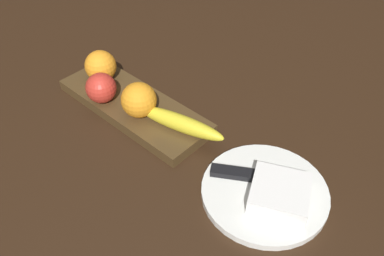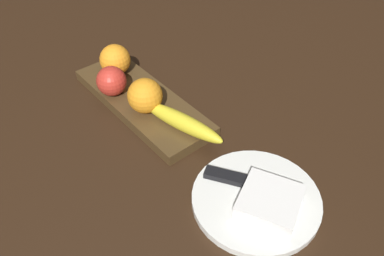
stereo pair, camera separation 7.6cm
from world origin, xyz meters
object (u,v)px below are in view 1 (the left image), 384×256
(apple, at_px, (101,88))
(folded_napkin, at_px, (280,193))
(orange_near_apple, at_px, (139,100))
(dinner_plate, at_px, (265,192))
(fruit_tray, at_px, (134,106))
(orange_near_banana, at_px, (101,66))
(knife, at_px, (243,175))
(banana, at_px, (180,123))

(apple, distance_m, folded_napkin, 0.44)
(orange_near_apple, bearing_deg, dinner_plate, 3.05)
(orange_near_apple, xyz_separation_m, folded_napkin, (0.34, 0.02, -0.03))
(orange_near_apple, distance_m, folded_napkin, 0.34)
(orange_near_apple, relative_size, folded_napkin, 0.76)
(apple, bearing_deg, orange_near_apple, 13.92)
(fruit_tray, distance_m, apple, 0.08)
(orange_near_apple, relative_size, dinner_plate, 0.33)
(orange_near_apple, distance_m, dinner_plate, 0.31)
(apple, height_order, orange_near_banana, orange_near_banana)
(orange_near_banana, bearing_deg, folded_napkin, -1.08)
(orange_near_apple, xyz_separation_m, knife, (0.26, 0.01, -0.04))
(orange_near_apple, relative_size, orange_near_banana, 1.03)
(apple, height_order, orange_near_apple, orange_near_apple)
(banana, bearing_deg, orange_near_banana, -14.55)
(fruit_tray, xyz_separation_m, folded_napkin, (0.38, 0.00, 0.02))
(banana, bearing_deg, apple, -0.29)
(apple, distance_m, orange_near_banana, 0.08)
(orange_near_banana, relative_size, knife, 0.44)
(orange_near_banana, distance_m, knife, 0.42)
(fruit_tray, relative_size, orange_near_apple, 5.01)
(banana, height_order, dinner_plate, banana)
(folded_napkin, xyz_separation_m, knife, (-0.08, -0.00, -0.01))
(fruit_tray, distance_m, folded_napkin, 0.38)
(apple, bearing_deg, fruit_tray, 37.08)
(fruit_tray, height_order, apple, apple)
(fruit_tray, bearing_deg, knife, -0.29)
(banana, distance_m, orange_near_apple, 0.10)
(fruit_tray, height_order, folded_napkin, folded_napkin)
(orange_near_banana, bearing_deg, orange_near_apple, -9.18)
(orange_near_apple, bearing_deg, folded_napkin, 2.80)
(orange_near_apple, height_order, folded_napkin, orange_near_apple)
(dinner_plate, bearing_deg, apple, -174.33)
(apple, height_order, knife, apple)
(dinner_plate, height_order, folded_napkin, folded_napkin)
(fruit_tray, distance_m, orange_near_apple, 0.07)
(orange_near_banana, xyz_separation_m, dinner_plate, (0.47, -0.01, -0.05))
(dinner_plate, distance_m, knife, 0.05)
(apple, relative_size, orange_near_apple, 0.89)
(fruit_tray, distance_m, dinner_plate, 0.35)
(banana, distance_m, folded_napkin, 0.24)
(fruit_tray, distance_m, orange_near_banana, 0.13)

